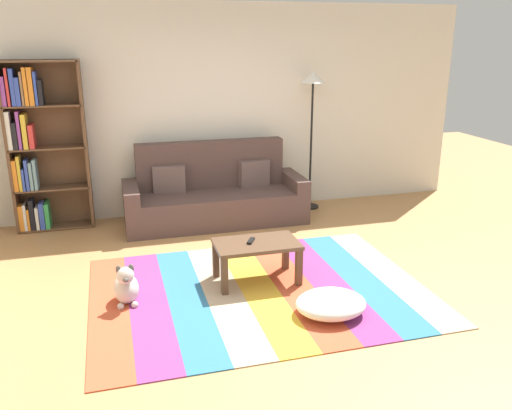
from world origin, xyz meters
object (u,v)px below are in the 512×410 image
at_px(pouf, 331,304).
at_px(tv_remote, 251,241).
at_px(couch, 215,196).
at_px(dog, 126,287).
at_px(standing_lamp, 313,95).
at_px(coffee_table, 257,249).
at_px(bookshelf, 38,147).

height_order(pouf, tv_remote, tv_remote).
height_order(couch, dog, couch).
height_order(dog, tv_remote, tv_remote).
distance_m(couch, standing_lamp, 1.84).
xyz_separation_m(couch, standing_lamp, (1.38, 0.21, 1.20)).
height_order(couch, coffee_table, couch).
xyz_separation_m(coffee_table, dog, (-1.23, -0.12, -0.17)).
relative_size(couch, bookshelf, 1.12).
distance_m(couch, pouf, 2.71).
distance_m(couch, tv_remote, 1.84).
bearing_deg(bookshelf, coffee_table, -45.64).
distance_m(coffee_table, standing_lamp, 2.74).
bearing_deg(pouf, tv_remote, 120.29).
relative_size(dog, standing_lamp, 0.22).
bearing_deg(pouf, coffee_table, 118.41).
xyz_separation_m(couch, tv_remote, (-0.01, -1.84, 0.08)).
bearing_deg(coffee_table, tv_remote, 152.47).
height_order(bookshelf, dog, bookshelf).
distance_m(couch, dog, 2.32).
xyz_separation_m(bookshelf, tv_remote, (2.05, -2.12, -0.61)).
bearing_deg(tv_remote, bookshelf, 163.25).
height_order(dog, standing_lamp, standing_lamp).
bearing_deg(tv_remote, coffee_table, 1.70).
distance_m(couch, bookshelf, 2.19).
bearing_deg(dog, standing_lamp, 40.34).
bearing_deg(standing_lamp, pouf, -107.55).
bearing_deg(standing_lamp, bookshelf, 178.76).
distance_m(dog, standing_lamp, 3.64).
xyz_separation_m(bookshelf, coffee_table, (2.10, -2.14, -0.69)).
relative_size(couch, coffee_table, 2.83).
bearing_deg(bookshelf, pouf, -49.33).
distance_m(bookshelf, dog, 2.57).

